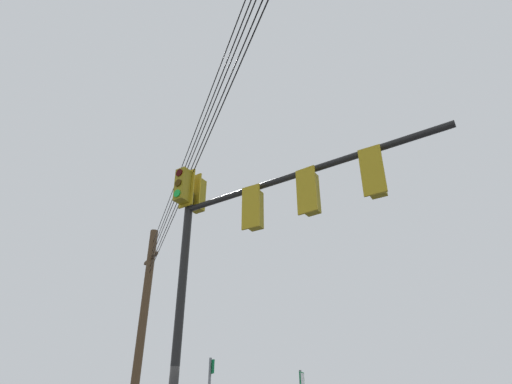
% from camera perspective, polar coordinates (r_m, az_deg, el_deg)
% --- Properties ---
extents(signal_mast_assembly, '(6.56, 0.96, 7.27)m').
position_cam_1_polar(signal_mast_assembly, '(9.63, -2.23, -4.80)').
color(signal_mast_assembly, black).
rests_on(signal_mast_assembly, ground).
extents(utility_pole_wooden, '(1.55, 0.84, 9.59)m').
position_cam_1_polar(utility_pole_wooden, '(19.41, -15.02, -17.85)').
color(utility_pole_wooden, '#4C3823').
rests_on(utility_pole_wooden, ground).
extents(overhead_wire_span, '(16.40, 12.54, 2.18)m').
position_cam_1_polar(overhead_wire_span, '(11.02, -7.30, 7.54)').
color(overhead_wire_span, black).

